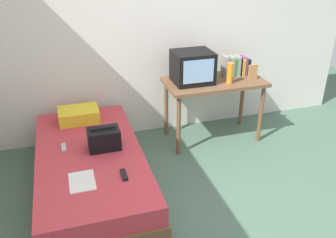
# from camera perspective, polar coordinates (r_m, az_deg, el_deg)

# --- Properties ---
(ground_plane) EXTENTS (8.00, 8.00, 0.00)m
(ground_plane) POSITION_cam_1_polar(r_m,az_deg,el_deg) (3.28, 7.44, -16.99)
(ground_plane) COLOR #4C6B56
(wall_back) EXTENTS (5.20, 0.10, 2.60)m
(wall_back) POSITION_cam_1_polar(r_m,az_deg,el_deg) (4.38, -2.43, 13.98)
(wall_back) COLOR silver
(wall_back) RESTS_ON ground
(bed) EXTENTS (1.00, 2.00, 0.45)m
(bed) POSITION_cam_1_polar(r_m,az_deg,el_deg) (3.62, -11.98, -8.21)
(bed) COLOR brown
(bed) RESTS_ON ground
(desk) EXTENTS (1.16, 0.60, 0.76)m
(desk) POSITION_cam_1_polar(r_m,az_deg,el_deg) (4.33, 7.28, 4.81)
(desk) COLOR brown
(desk) RESTS_ON ground
(tv) EXTENTS (0.44, 0.39, 0.36)m
(tv) POSITION_cam_1_polar(r_m,az_deg,el_deg) (4.16, 3.88, 8.16)
(tv) COLOR black
(tv) RESTS_ON desk
(water_bottle) EXTENTS (0.07, 0.07, 0.24)m
(water_bottle) POSITION_cam_1_polar(r_m,az_deg,el_deg) (4.19, 9.71, 7.12)
(water_bottle) COLOR orange
(water_bottle) RESTS_ON desk
(book_row) EXTENTS (0.33, 0.17, 0.25)m
(book_row) POSITION_cam_1_polar(r_m,az_deg,el_deg) (4.49, 10.58, 8.20)
(book_row) COLOR gray
(book_row) RESTS_ON desk
(picture_frame) EXTENTS (0.11, 0.02, 0.18)m
(picture_frame) POSITION_cam_1_polar(r_m,az_deg,el_deg) (4.38, 13.21, 7.21)
(picture_frame) COLOR #B27F4C
(picture_frame) RESTS_ON desk
(pillow) EXTENTS (0.43, 0.31, 0.14)m
(pillow) POSITION_cam_1_polar(r_m,az_deg,el_deg) (4.08, -13.87, 0.63)
(pillow) COLOR yellow
(pillow) RESTS_ON bed
(handbag) EXTENTS (0.30, 0.20, 0.22)m
(handbag) POSITION_cam_1_polar(r_m,az_deg,el_deg) (3.48, -10.04, -3.09)
(handbag) COLOR black
(handbag) RESTS_ON bed
(magazine) EXTENTS (0.21, 0.29, 0.01)m
(magazine) POSITION_cam_1_polar(r_m,az_deg,el_deg) (3.11, -13.39, -9.51)
(magazine) COLOR white
(magazine) RESTS_ON bed
(remote_dark) EXTENTS (0.04, 0.16, 0.02)m
(remote_dark) POSITION_cam_1_polar(r_m,az_deg,el_deg) (3.12, -6.94, -8.68)
(remote_dark) COLOR black
(remote_dark) RESTS_ON bed
(remote_silver) EXTENTS (0.04, 0.14, 0.02)m
(remote_silver) POSITION_cam_1_polar(r_m,az_deg,el_deg) (3.61, -16.10, -4.33)
(remote_silver) COLOR #B7B7BC
(remote_silver) RESTS_ON bed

